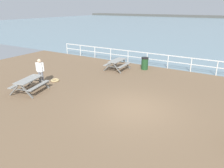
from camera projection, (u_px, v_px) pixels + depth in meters
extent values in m
cube|color=brown|center=(135.00, 110.00, 10.36)|extent=(30.00, 24.00, 0.20)
cube|color=white|center=(180.00, 57.00, 16.17)|extent=(23.00, 0.06, 0.06)
cube|color=white|center=(179.00, 63.00, 16.33)|extent=(23.00, 0.05, 0.05)
cylinder|color=white|center=(67.00, 49.00, 21.98)|extent=(0.07, 0.07, 1.05)
cylinder|color=white|center=(80.00, 51.00, 21.12)|extent=(0.07, 0.07, 1.05)
cylinder|color=white|center=(95.00, 52.00, 20.25)|extent=(0.07, 0.07, 1.05)
cylinder|color=white|center=(111.00, 54.00, 19.38)|extent=(0.07, 0.07, 1.05)
cylinder|color=white|center=(128.00, 57.00, 18.52)|extent=(0.07, 0.07, 1.05)
cylinder|color=white|center=(147.00, 59.00, 17.65)|extent=(0.07, 0.07, 1.05)
cylinder|color=white|center=(168.00, 62.00, 16.79)|extent=(0.07, 0.07, 1.05)
cylinder|color=white|center=(191.00, 65.00, 15.92)|extent=(0.07, 0.07, 1.05)
cylinder|color=white|center=(217.00, 68.00, 15.05)|extent=(0.07, 0.07, 1.05)
cube|color=gray|center=(29.00, 79.00, 12.10)|extent=(1.13, 1.92, 0.05)
cube|color=gray|center=(20.00, 83.00, 12.37)|extent=(0.70, 1.81, 0.04)
cube|color=gray|center=(39.00, 85.00, 12.03)|extent=(0.70, 1.81, 0.04)
cube|color=slate|center=(33.00, 81.00, 13.03)|extent=(0.79, 0.28, 0.79)
cube|color=slate|center=(43.00, 82.00, 12.82)|extent=(0.79, 0.28, 0.79)
cube|color=slate|center=(38.00, 81.00, 12.91)|extent=(1.47, 0.43, 0.04)
cube|color=slate|center=(15.00, 90.00, 11.63)|extent=(0.79, 0.28, 0.79)
cube|color=slate|center=(26.00, 91.00, 11.42)|extent=(0.79, 0.28, 0.79)
cube|color=slate|center=(20.00, 90.00, 11.51)|extent=(1.47, 0.43, 0.04)
cube|color=gray|center=(117.00, 60.00, 16.38)|extent=(0.75, 1.82, 0.05)
cube|color=gray|center=(110.00, 63.00, 16.77)|extent=(0.31, 1.81, 0.04)
cube|color=gray|center=(124.00, 65.00, 16.19)|extent=(0.31, 1.81, 0.04)
cube|color=slate|center=(118.00, 62.00, 17.32)|extent=(0.79, 0.10, 0.79)
cube|color=slate|center=(126.00, 63.00, 16.96)|extent=(0.79, 0.10, 0.79)
cube|color=slate|center=(122.00, 62.00, 17.12)|extent=(1.50, 0.10, 0.04)
cube|color=slate|center=(108.00, 67.00, 16.05)|extent=(0.79, 0.10, 0.79)
cube|color=slate|center=(117.00, 68.00, 15.69)|extent=(0.79, 0.10, 0.79)
cube|color=slate|center=(112.00, 67.00, 15.85)|extent=(1.50, 0.10, 0.04)
cylinder|color=slate|center=(40.00, 78.00, 13.32)|extent=(0.14, 0.14, 0.85)
cylinder|color=slate|center=(43.00, 78.00, 13.29)|extent=(0.14, 0.14, 0.85)
cube|color=white|center=(40.00, 67.00, 13.06)|extent=(0.40, 0.34, 0.58)
cylinder|color=white|center=(36.00, 67.00, 13.08)|extent=(0.09, 0.09, 0.52)
cylinder|color=white|center=(43.00, 67.00, 13.02)|extent=(0.09, 0.09, 0.52)
sphere|color=beige|center=(39.00, 61.00, 12.92)|extent=(0.23, 0.23, 0.23)
cylinder|color=#1E4723|center=(145.00, 64.00, 16.59)|extent=(0.52, 0.52, 0.85)
cylinder|color=black|center=(145.00, 58.00, 16.42)|extent=(0.55, 0.55, 0.10)
torus|color=tan|center=(55.00, 80.00, 14.08)|extent=(0.55, 0.55, 0.11)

